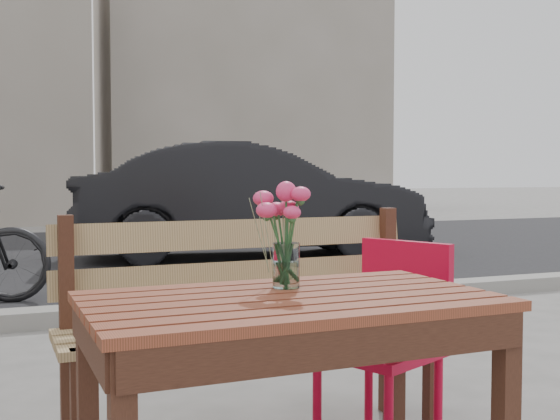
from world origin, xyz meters
The scene contains 7 objects.
street centered at (0.00, 5.06, 0.03)m, with size 30.00×8.12×0.12m.
backdrop_buildings centered at (0.17, 14.40, 3.60)m, with size 15.50×4.00×8.00m.
main_table centered at (0.07, -0.18, 0.58)m, with size 1.15×0.69×0.70m.
main_bench centered at (0.20, 0.57, 0.55)m, with size 1.48×0.47×0.91m.
red_chair centered at (0.65, 0.27, 0.46)m, with size 0.52×0.52×0.79m.
main_vase centered at (0.11, -0.05, 0.90)m, with size 0.17×0.17×0.32m.
parked_car centered at (2.14, 6.22, 0.70)m, with size 1.49×4.26×1.40m, color black.
Camera 1 is at (-0.67, -1.98, 1.04)m, focal length 45.00 mm.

